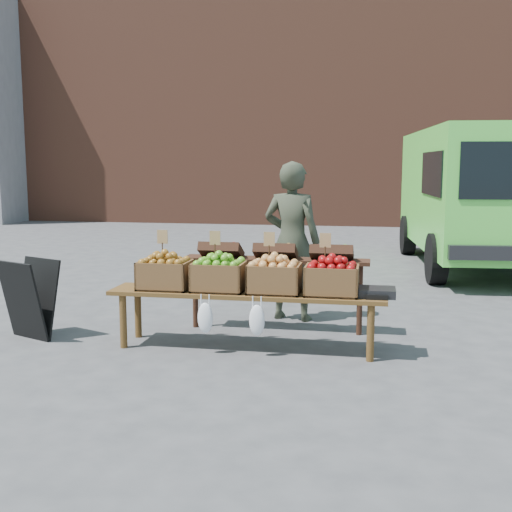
% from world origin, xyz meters
% --- Properties ---
extents(ground, '(80.00, 80.00, 0.00)m').
position_xyz_m(ground, '(0.00, 0.00, 0.00)').
color(ground, '#48484A').
extents(brick_building, '(24.00, 4.00, 10.00)m').
position_xyz_m(brick_building, '(0.00, 15.00, 5.00)').
color(brick_building, brown).
rests_on(brick_building, ground).
extents(delivery_van, '(2.86, 5.49, 2.38)m').
position_xyz_m(delivery_van, '(2.84, 5.72, 1.19)').
color(delivery_van, '#58E047').
rests_on(delivery_van, ground).
extents(vendor, '(0.74, 0.56, 1.84)m').
position_xyz_m(vendor, '(0.07, 1.38, 0.92)').
color(vendor, '#343A2B').
rests_on(vendor, ground).
extents(chalkboard_sign, '(0.63, 0.50, 0.84)m').
position_xyz_m(chalkboard_sign, '(-2.49, 0.05, 0.42)').
color(chalkboard_sign, black).
rests_on(chalkboard_sign, ground).
extents(back_table, '(2.10, 0.44, 1.04)m').
position_xyz_m(back_table, '(-0.03, 0.81, 0.52)').
color(back_table, '#311B11').
rests_on(back_table, ground).
extents(display_bench, '(2.70, 0.56, 0.57)m').
position_xyz_m(display_bench, '(-0.21, 0.09, 0.28)').
color(display_bench, '#543718').
rests_on(display_bench, ground).
extents(crate_golden_apples, '(0.50, 0.40, 0.28)m').
position_xyz_m(crate_golden_apples, '(-1.03, 0.09, 0.71)').
color(crate_golden_apples, olive).
rests_on(crate_golden_apples, display_bench).
extents(crate_russet_pears, '(0.50, 0.40, 0.28)m').
position_xyz_m(crate_russet_pears, '(-0.48, 0.09, 0.71)').
color(crate_russet_pears, '#3F8C1A').
rests_on(crate_russet_pears, display_bench).
extents(crate_red_apples, '(0.50, 0.40, 0.28)m').
position_xyz_m(crate_red_apples, '(0.07, 0.09, 0.71)').
color(crate_red_apples, gold).
rests_on(crate_red_apples, display_bench).
extents(crate_green_apples, '(0.50, 0.40, 0.28)m').
position_xyz_m(crate_green_apples, '(0.62, 0.09, 0.71)').
color(crate_green_apples, '#69080B').
rests_on(crate_green_apples, display_bench).
extents(weighing_scale, '(0.34, 0.30, 0.08)m').
position_xyz_m(weighing_scale, '(1.04, 0.09, 0.61)').
color(weighing_scale, black).
rests_on(weighing_scale, display_bench).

